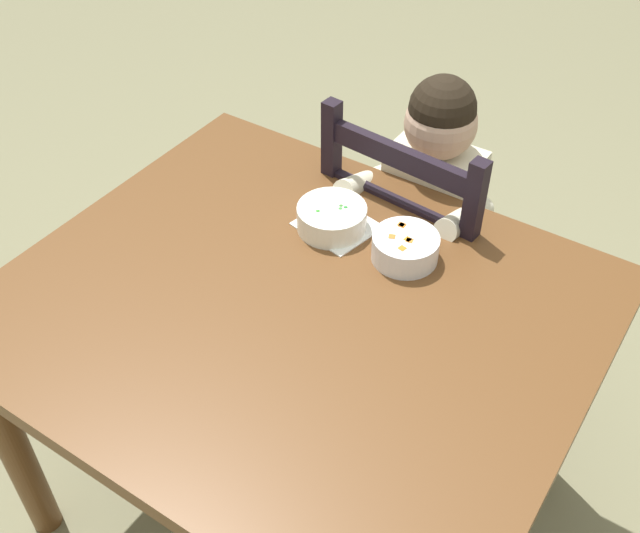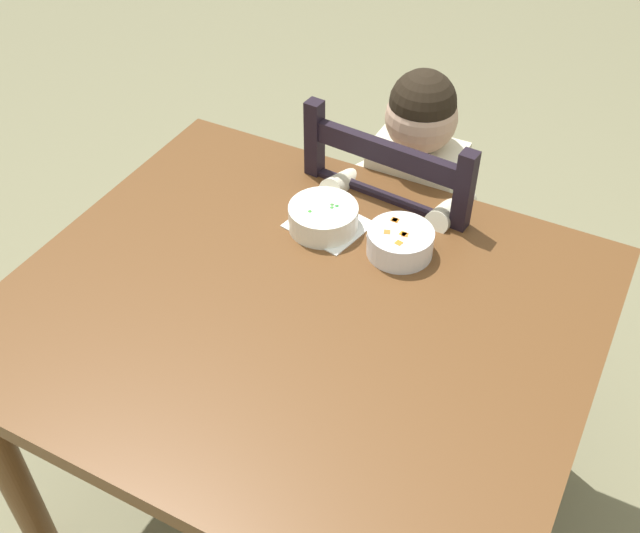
% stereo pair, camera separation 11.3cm
% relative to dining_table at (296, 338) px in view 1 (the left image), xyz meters
% --- Properties ---
extents(ground_plane, '(8.00, 8.00, 0.00)m').
position_rel_dining_table_xyz_m(ground_plane, '(0.00, 0.00, -0.61)').
color(ground_plane, '#7A7656').
extents(dining_table, '(1.14, 0.97, 0.71)m').
position_rel_dining_table_xyz_m(dining_table, '(0.00, 0.00, 0.00)').
color(dining_table, brown).
rests_on(dining_table, ground).
extents(dining_chair, '(0.46, 0.46, 0.90)m').
position_rel_dining_table_xyz_m(dining_chair, '(0.02, 0.54, -0.16)').
color(dining_chair, black).
rests_on(dining_chair, ground).
extents(child_figure, '(0.32, 0.31, 0.96)m').
position_rel_dining_table_xyz_m(child_figure, '(0.02, 0.53, 0.02)').
color(child_figure, beige).
rests_on(child_figure, ground).
extents(bowl_of_peas, '(0.15, 0.15, 0.06)m').
position_rel_dining_table_xyz_m(bowl_of_peas, '(-0.07, 0.24, 0.13)').
color(bowl_of_peas, white).
rests_on(bowl_of_peas, dining_table).
extents(bowl_of_carrots, '(0.14, 0.14, 0.06)m').
position_rel_dining_table_xyz_m(bowl_of_carrots, '(0.12, 0.24, 0.13)').
color(bowl_of_carrots, white).
rests_on(bowl_of_carrots, dining_table).
extents(spoon, '(0.13, 0.07, 0.01)m').
position_rel_dining_table_xyz_m(spoon, '(0.07, 0.24, 0.11)').
color(spoon, silver).
rests_on(spoon, dining_table).
extents(paper_napkin, '(0.18, 0.17, 0.00)m').
position_rel_dining_table_xyz_m(paper_napkin, '(-0.06, 0.25, 0.10)').
color(paper_napkin, white).
rests_on(paper_napkin, dining_table).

